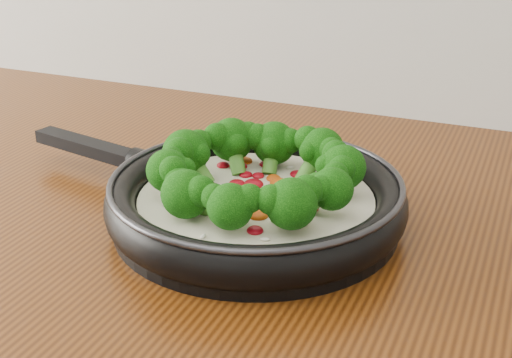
% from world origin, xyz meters
% --- Properties ---
extents(skillet, '(0.49, 0.35, 0.09)m').
position_xyz_m(skillet, '(0.07, 1.10, 0.93)').
color(skillet, black).
rests_on(skillet, counter).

